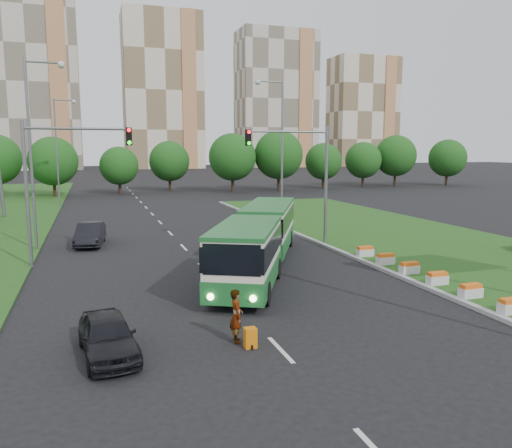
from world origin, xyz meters
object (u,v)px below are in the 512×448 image
object	(u,v)px
articulated_bus	(254,238)
shopping_trolley	(250,338)
car_left_far	(90,234)
traffic_mast_median	(304,166)
pedestrian	(236,316)
car_left_near	(108,335)
traffic_mast_left	(58,170)

from	to	relation	value
articulated_bus	shopping_trolley	world-z (taller)	articulated_bus
shopping_trolley	car_left_far	bearing A→B (deg)	104.71
traffic_mast_median	pedestrian	bearing A→B (deg)	-121.03
traffic_mast_median	articulated_bus	world-z (taller)	traffic_mast_median
car_left_near	shopping_trolley	xyz separation A→B (m)	(4.48, -0.77, -0.34)
traffic_mast_left	shopping_trolley	distance (m)	16.67
traffic_mast_median	shopping_trolley	xyz separation A→B (m)	(-8.66, -15.51, -5.02)
shopping_trolley	pedestrian	bearing A→B (deg)	116.57
traffic_mast_median	car_left_far	xyz separation A→B (m)	(-13.67, 4.72, -4.59)
articulated_bus	car_left_far	size ratio (longest dim) A/B	3.55
car_left_far	car_left_near	bearing A→B (deg)	-81.07
articulated_bus	shopping_trolley	bearing A→B (deg)	-82.14
traffic_mast_median	car_left_far	size ratio (longest dim) A/B	1.73
car_left_near	pedestrian	bearing A→B (deg)	-8.50
articulated_bus	pedestrian	bearing A→B (deg)	-84.68
shopping_trolley	traffic_mast_left	bearing A→B (deg)	114.91
traffic_mast_left	car_left_far	distance (m)	7.48
car_left_far	articulated_bus	bearing A→B (deg)	-40.72
pedestrian	shopping_trolley	bearing A→B (deg)	-147.45
traffic_mast_left	pedestrian	world-z (taller)	traffic_mast_left
car_left_near	car_left_far	size ratio (longest dim) A/B	0.85
traffic_mast_median	car_left_near	world-z (taller)	traffic_mast_median
traffic_mast_left	pedestrian	xyz separation A→B (m)	(6.20, -13.90, -4.43)
traffic_mast_left	traffic_mast_median	bearing A→B (deg)	3.77
articulated_bus	car_left_near	bearing A→B (deg)	-102.77
car_left_far	pedestrian	bearing A→B (deg)	-69.12
traffic_mast_left	car_left_far	xyz separation A→B (m)	(1.48, 5.72, -4.59)
car_left_near	car_left_far	bearing A→B (deg)	85.21
traffic_mast_median	car_left_far	distance (m)	15.18
traffic_mast_median	traffic_mast_left	distance (m)	15.19
articulated_bus	pedestrian	distance (m)	10.80
traffic_mast_left	pedestrian	bearing A→B (deg)	-65.97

